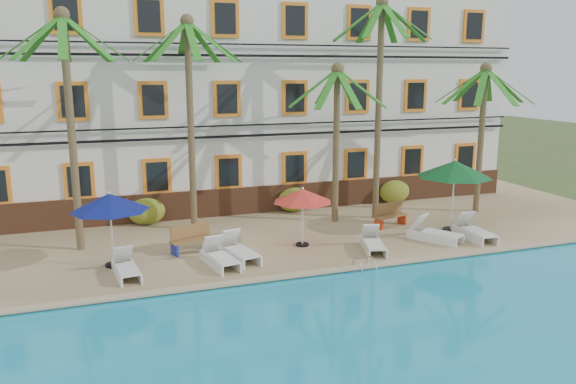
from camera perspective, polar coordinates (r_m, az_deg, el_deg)
name	(u,v)px	position (r m, az deg, el deg)	size (l,w,h in m)	color
ground	(323,269)	(18.69, 3.62, -7.82)	(100.00, 100.00, 0.00)	#384C23
pool_deck	(276,226)	(23.12, -1.20, -3.52)	(30.00, 12.00, 0.25)	tan
swimming_pool	(450,372)	(13.08, 16.15, -17.12)	(26.00, 12.00, 0.20)	#1A9AC4
pool_coping	(335,270)	(17.82, 4.76, -7.90)	(30.00, 0.35, 0.06)	tan
hotel_building	(243,93)	(27.05, -4.58, 10.03)	(25.40, 6.44, 10.22)	silver
palm_a	(69,99)	(20.23, -21.38, 8.76)	(4.07, 4.07, 8.18)	brown
palm_b	(190,96)	(21.81, -9.96, 9.62)	(4.07, 4.07, 8.19)	brown
palm_c	(337,120)	(22.81, 4.96, 7.31)	(4.07, 4.07, 6.46)	brown
palm_d	(379,82)	(23.50, 9.28, 11.00)	(4.07, 4.07, 9.04)	brown
palm_e	(483,116)	(25.75, 19.16, 7.29)	(4.07, 4.07, 6.49)	brown
shrub_left	(147,211)	(23.51, -14.18, -1.92)	(1.50, 0.90, 1.10)	#2B631C
shrub_mid	(295,200)	(24.85, 0.67, -0.78)	(1.50, 0.90, 1.10)	#2B631C
shrub_right	(395,192)	(26.94, 10.77, 0.03)	(1.50, 0.90, 1.10)	#2B631C
umbrella_blue	(110,203)	(18.49, -17.66, -1.03)	(2.46, 2.46, 2.46)	black
umbrella_red	(303,196)	(19.78, 1.49, -0.40)	(2.14, 2.14, 2.15)	black
umbrella_green	(455,169)	(22.43, 16.58, 2.22)	(2.87, 2.87, 2.86)	black
lounger_a	(126,268)	(17.95, -16.13, -7.40)	(0.83, 1.83, 0.84)	silver
lounger_b	(220,257)	(18.28, -6.97, -6.56)	(1.01, 2.00, 0.90)	silver
lounger_c	(238,251)	(18.79, -5.09, -5.95)	(1.13, 2.07, 0.93)	silver
lounger_d	(373,243)	(19.82, 8.64, -5.15)	(1.13, 1.91, 0.85)	silver
lounger_e	(434,233)	(21.40, 14.62, -4.03)	(1.60, 2.06, 0.93)	silver
lounger_f	(474,231)	(22.07, 18.35, -3.76)	(0.79, 2.02, 0.94)	silver
bench_left	(190,238)	(19.80, -9.90, -4.63)	(1.57, 0.93, 0.93)	olive
bench_right	(389,215)	(22.99, 10.26, -2.27)	(1.57, 0.87, 0.93)	olive
pool_ladder	(364,268)	(18.15, 7.77, -7.69)	(0.54, 0.74, 0.74)	silver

